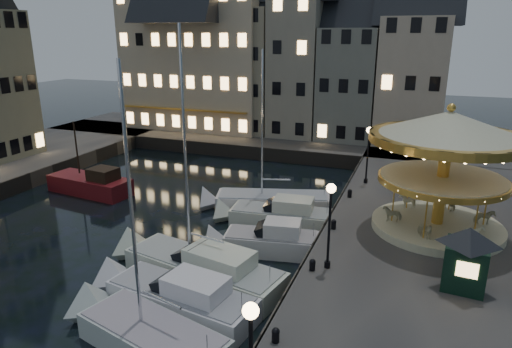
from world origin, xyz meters
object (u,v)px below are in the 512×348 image
at_px(bollard_a, 276,334).
at_px(motorboat_b, 174,297).
at_px(motorboat_e, 275,216).
at_px(red_fishing_boat, 92,185).
at_px(carousel, 446,149).
at_px(bollard_b, 312,264).
at_px(bollard_c, 334,224).
at_px(motorboat_a, 143,334).
at_px(motorboat_d, 264,242).
at_px(streetlamp_b, 330,214).
at_px(bollard_d, 350,193).
at_px(streetlamp_c, 368,147).
at_px(ticket_kiosk, 468,247).
at_px(motorboat_f, 265,202).
at_px(motorboat_c, 197,266).

distance_m(bollard_a, motorboat_b, 5.94).
bearing_deg(motorboat_e, red_fishing_boat, 176.67).
bearing_deg(carousel, bollard_b, -128.37).
height_order(red_fishing_boat, carousel, carousel).
height_order(bollard_c, motorboat_a, motorboat_a).
bearing_deg(motorboat_d, motorboat_b, -105.47).
bearing_deg(motorboat_a, carousel, 49.89).
bearing_deg(streetlamp_b, motorboat_b, -147.64).
xyz_separation_m(bollard_c, motorboat_b, (-5.44, -8.33, -0.96)).
bearing_deg(bollard_b, motorboat_d, 136.80).
height_order(bollard_d, motorboat_e, motorboat_e).
bearing_deg(bollard_a, streetlamp_c, 88.24).
xyz_separation_m(streetlamp_c, ticket_kiosk, (5.87, -13.16, -0.82)).
xyz_separation_m(bollard_b, motorboat_b, (-5.44, -3.33, -0.96)).
xyz_separation_m(bollard_d, motorboat_a, (-5.35, -16.43, -1.06)).
relative_size(motorboat_b, motorboat_f, 0.68).
bearing_deg(motorboat_e, bollard_a, -71.75).
bearing_deg(ticket_kiosk, red_fishing_boat, 164.49).
distance_m(bollard_a, motorboat_e, 13.31).
height_order(motorboat_a, motorboat_e, motorboat_a).
xyz_separation_m(bollard_a, motorboat_d, (-3.59, 8.87, -0.97)).
bearing_deg(motorboat_b, bollard_c, 56.83).
xyz_separation_m(streetlamp_c, motorboat_f, (-6.31, -4.44, -3.49)).
bearing_deg(bollard_b, streetlamp_b, 39.81).
height_order(streetlamp_c, bollard_c, streetlamp_c).
bearing_deg(bollard_d, streetlamp_b, -86.57).
xyz_separation_m(streetlamp_c, motorboat_d, (-4.19, -10.63, -3.38)).
relative_size(bollard_d, motorboat_b, 0.07).
relative_size(bollard_d, motorboat_a, 0.05).
height_order(streetlamp_b, carousel, carousel).
relative_size(streetlamp_b, carousel, 0.51).
bearing_deg(streetlamp_c, ticket_kiosk, -65.96).
bearing_deg(motorboat_b, streetlamp_b, 32.36).
height_order(streetlamp_b, motorboat_d, streetlamp_b).
relative_size(motorboat_d, motorboat_f, 0.53).
bearing_deg(ticket_kiosk, streetlamp_b, -176.65).
bearing_deg(motorboat_d, motorboat_c, -118.49).
height_order(motorboat_b, carousel, carousel).
height_order(bollard_b, motorboat_c, motorboat_c).
bearing_deg(bollard_a, streetlamp_b, 84.29).
bearing_deg(motorboat_c, motorboat_b, -84.14).
height_order(streetlamp_b, bollard_b, streetlamp_b).
bearing_deg(bollard_d, motorboat_d, -116.72).
distance_m(bollard_a, red_fishing_boat, 23.56).
distance_m(streetlamp_b, motorboat_e, 8.82).
distance_m(motorboat_a, motorboat_d, 9.47).
relative_size(motorboat_a, motorboat_e, 1.62).
bearing_deg(bollard_b, bollard_c, 90.00).
bearing_deg(motorboat_f, bollard_b, -59.14).
relative_size(streetlamp_c, bollard_c, 7.32).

